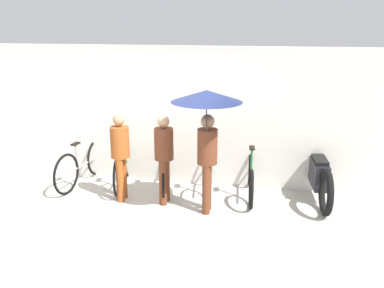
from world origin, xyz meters
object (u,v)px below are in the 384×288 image
(parked_bicycle_4, at_px, (250,177))
(pedestrian_leading, at_px, (120,151))
(parked_bicycle_0, at_px, (83,164))
(pedestrian_trailing, at_px, (207,116))
(parked_bicycle_3, at_px, (207,171))
(motorcycle, at_px, (319,175))
(pedestrian_center, at_px, (164,153))
(parked_bicycle_1, at_px, (124,166))
(parked_bicycle_2, at_px, (165,168))

(parked_bicycle_4, bearing_deg, pedestrian_leading, 100.61)
(parked_bicycle_0, height_order, pedestrian_leading, pedestrian_leading)
(pedestrian_leading, xyz_separation_m, pedestrian_trailing, (1.53, -0.31, 0.74))
(parked_bicycle_0, bearing_deg, parked_bicycle_3, -80.58)
(pedestrian_leading, distance_m, motorcycle, 3.46)
(pedestrian_trailing, xyz_separation_m, motorcycle, (1.84, 0.97, -1.21))
(pedestrian_center, bearing_deg, parked_bicycle_0, -15.42)
(parked_bicycle_4, relative_size, pedestrian_center, 1.13)
(pedestrian_center, bearing_deg, parked_bicycle_1, -30.69)
(parked_bicycle_3, relative_size, pedestrian_trailing, 0.86)
(parked_bicycle_2, bearing_deg, parked_bicycle_1, 80.61)
(parked_bicycle_0, relative_size, parked_bicycle_1, 1.05)
(pedestrian_center, bearing_deg, pedestrian_trailing, 160.80)
(motorcycle, bearing_deg, parked_bicycle_0, 86.34)
(parked_bicycle_2, xyz_separation_m, parked_bicycle_3, (0.79, -0.05, 0.00))
(pedestrian_center, xyz_separation_m, pedestrian_trailing, (0.76, -0.32, 0.74))
(pedestrian_leading, xyz_separation_m, pedestrian_center, (0.76, 0.01, 0.00))
(parked_bicycle_4, distance_m, pedestrian_center, 1.63)
(pedestrian_leading, relative_size, motorcycle, 0.74)
(parked_bicycle_1, relative_size, pedestrian_center, 1.12)
(pedestrian_trailing, bearing_deg, parked_bicycle_1, -29.86)
(parked_bicycle_3, xyz_separation_m, pedestrian_leading, (-1.40, -0.63, 0.50))
(parked_bicycle_1, distance_m, parked_bicycle_4, 2.38)
(parked_bicycle_2, bearing_deg, parked_bicycle_0, 81.20)
(parked_bicycle_0, height_order, parked_bicycle_4, parked_bicycle_0)
(parked_bicycle_0, relative_size, pedestrian_leading, 1.18)
(pedestrian_leading, bearing_deg, parked_bicycle_0, -33.03)
(parked_bicycle_4, xyz_separation_m, pedestrian_center, (-1.43, -0.57, 0.54))
(pedestrian_leading, bearing_deg, motorcycle, -170.42)
(parked_bicycle_0, xyz_separation_m, pedestrian_trailing, (2.50, -0.91, 1.24))
(parked_bicycle_1, height_order, motorcycle, parked_bicycle_1)
(pedestrian_trailing, distance_m, motorcycle, 2.40)
(parked_bicycle_0, height_order, parked_bicycle_2, parked_bicycle_0)
(parked_bicycle_0, height_order, parked_bicycle_3, parked_bicycle_0)
(parked_bicycle_2, distance_m, pedestrian_center, 0.86)
(parked_bicycle_4, xyz_separation_m, pedestrian_trailing, (-0.66, -0.89, 1.28))
(pedestrian_center, bearing_deg, parked_bicycle_4, -154.95)
(parked_bicycle_1, height_order, pedestrian_leading, pedestrian_leading)
(pedestrian_leading, bearing_deg, pedestrian_trailing, 167.02)
(parked_bicycle_3, xyz_separation_m, parked_bicycle_4, (0.79, -0.05, -0.03))
(parked_bicycle_0, height_order, motorcycle, parked_bicycle_0)
(parked_bicycle_1, bearing_deg, pedestrian_trailing, -127.08)
(parked_bicycle_1, distance_m, pedestrian_trailing, 2.33)
(parked_bicycle_4, bearing_deg, motorcycle, -90.02)
(parked_bicycle_1, height_order, parked_bicycle_4, parked_bicycle_4)
(parked_bicycle_1, xyz_separation_m, pedestrian_leading, (0.19, -0.65, 0.51))
(parked_bicycle_0, distance_m, pedestrian_center, 1.90)
(parked_bicycle_1, height_order, pedestrian_trailing, pedestrian_trailing)
(parked_bicycle_3, height_order, parked_bicycle_4, parked_bicycle_4)
(parked_bicycle_4, distance_m, pedestrian_trailing, 1.69)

